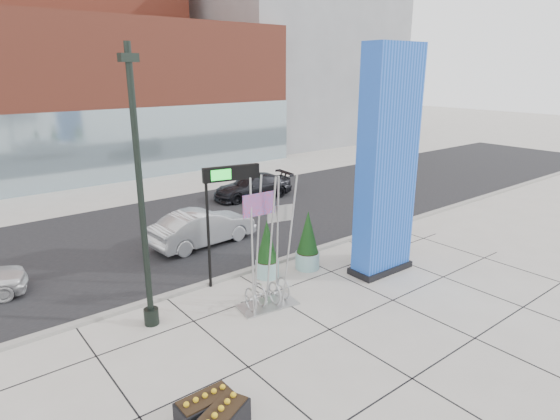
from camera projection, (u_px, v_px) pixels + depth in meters
ground at (283, 327)px, 14.32m from camera, size 160.00×160.00×0.00m
street_asphalt at (149, 238)px, 21.81m from camera, size 80.00×12.00×0.02m
curb_edge at (216, 281)px, 17.30m from camera, size 80.00×0.30×0.12m
tower_podium at (59, 99)px, 33.56m from camera, size 34.00×10.00×11.00m
tower_glass_front at (84, 149)px, 30.83m from camera, size 34.00×0.60×5.00m
building_grey_parking at (285, 55)px, 51.17m from camera, size 20.00×18.00×18.00m
blue_pylon at (387, 168)px, 17.16m from camera, size 2.56×1.17×8.47m
lamp_post at (143, 220)px, 13.51m from camera, size 0.54×0.45×8.27m
public_art_sculpture at (268, 273)px, 15.27m from camera, size 2.07×1.24×4.45m
overhead_street_sign at (225, 183)px, 16.33m from camera, size 2.05×0.60×4.37m
round_planter_east at (374, 234)px, 19.02m from camera, size 0.96×0.96×2.39m
round_planter_mid at (308, 241)px, 18.22m from camera, size 0.95×0.95×2.36m
round_planter_west at (267, 250)px, 17.49m from camera, size 0.90×0.90×2.25m
box_planter_north at (206, 407)px, 10.44m from camera, size 1.29×0.65×0.71m
car_silver_mid at (203, 228)px, 20.82m from camera, size 4.92×2.04×1.58m
car_dark_east at (253, 187)px, 28.38m from camera, size 5.10×2.51×1.43m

